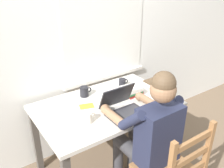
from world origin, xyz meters
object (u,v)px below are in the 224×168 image
(laptop, at_px, (123,107))
(coffee_mug_spare, at_px, (122,83))
(coffee_mug_white, at_px, (88,118))
(coffee_mug_dark, at_px, (84,92))
(computer_mouse, at_px, (153,103))
(landscape_photo_print, at_px, (87,106))
(book_stack_main, at_px, (132,91))
(desk, at_px, (106,113))
(seated_person, at_px, (149,131))

(laptop, height_order, coffee_mug_spare, laptop)
(coffee_mug_white, distance_m, coffee_mug_dark, 0.45)
(computer_mouse, xyz_separation_m, landscape_photo_print, (-0.51, 0.32, -0.02))
(laptop, relative_size, book_stack_main, 1.47)
(desk, relative_size, laptop, 3.88)
(laptop, bearing_deg, book_stack_main, 38.02)
(desk, relative_size, book_stack_main, 5.69)
(coffee_mug_spare, bearing_deg, laptop, -125.91)
(seated_person, xyz_separation_m, coffee_mug_spare, (0.24, 0.68, 0.09))
(computer_mouse, height_order, book_stack_main, book_stack_main)
(desk, xyz_separation_m, coffee_mug_white, (-0.28, -0.16, 0.14))
(desk, relative_size, coffee_mug_white, 11.51)
(laptop, height_order, book_stack_main, laptop)
(seated_person, xyz_separation_m, computer_mouse, (0.25, 0.23, 0.07))
(seated_person, height_order, coffee_mug_white, seated_person)
(seated_person, distance_m, coffee_mug_white, 0.51)
(laptop, height_order, coffee_mug_white, laptop)
(coffee_mug_dark, bearing_deg, book_stack_main, -31.53)
(computer_mouse, relative_size, landscape_photo_print, 0.77)
(coffee_mug_dark, relative_size, book_stack_main, 0.55)
(coffee_mug_white, xyz_separation_m, coffee_mug_spare, (0.62, 0.36, -0.00))
(coffee_mug_white, bearing_deg, coffee_mug_dark, 64.69)
(book_stack_main, height_order, landscape_photo_print, book_stack_main)
(laptop, distance_m, coffee_mug_white, 0.33)
(coffee_mug_spare, bearing_deg, coffee_mug_dark, 173.00)
(computer_mouse, bearing_deg, laptop, 169.43)
(computer_mouse, xyz_separation_m, coffee_mug_spare, (-0.01, 0.45, 0.03))
(desk, relative_size, landscape_photo_print, 9.84)
(laptop, bearing_deg, seated_person, -80.27)
(desk, xyz_separation_m, seated_person, (0.10, -0.48, 0.05))
(coffee_mug_spare, relative_size, landscape_photo_print, 0.86)
(coffee_mug_spare, height_order, landscape_photo_print, coffee_mug_spare)
(computer_mouse, bearing_deg, seated_person, -136.95)
(coffee_mug_white, xyz_separation_m, landscape_photo_print, (0.11, 0.23, -0.05))
(laptop, xyz_separation_m, book_stack_main, (0.26, 0.20, -0.01))
(coffee_mug_dark, xyz_separation_m, coffee_mug_spare, (0.42, -0.05, -0.00))
(laptop, relative_size, coffee_mug_white, 2.97)
(laptop, height_order, coffee_mug_dark, laptop)
(desk, bearing_deg, coffee_mug_dark, 109.32)
(laptop, bearing_deg, computer_mouse, -10.57)
(desk, distance_m, book_stack_main, 0.34)
(seated_person, bearing_deg, coffee_mug_dark, 104.08)
(desk, xyz_separation_m, coffee_mug_spare, (0.33, 0.20, 0.14))
(coffee_mug_white, height_order, coffee_mug_spare, same)
(computer_mouse, bearing_deg, landscape_photo_print, 147.86)
(coffee_mug_dark, distance_m, coffee_mug_spare, 0.43)
(seated_person, bearing_deg, book_stack_main, 66.58)
(coffee_mug_dark, xyz_separation_m, book_stack_main, (0.40, -0.24, -0.00))
(coffee_mug_dark, height_order, coffee_mug_spare, coffee_mug_dark)
(landscape_photo_print, bearing_deg, coffee_mug_spare, 32.16)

